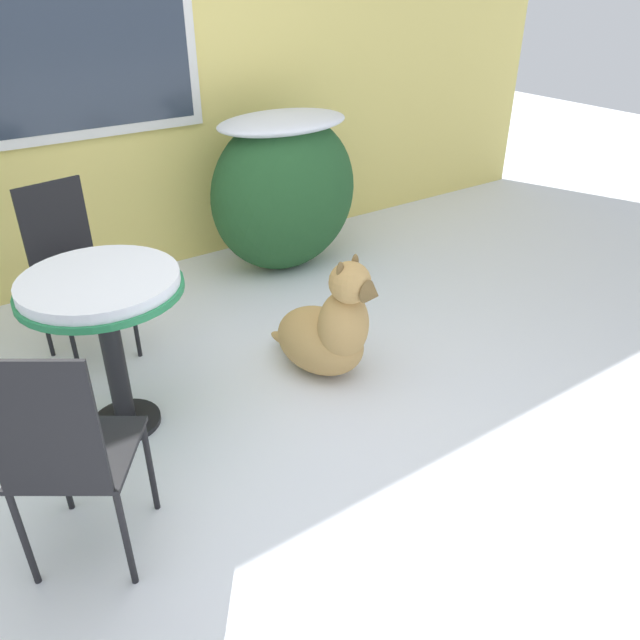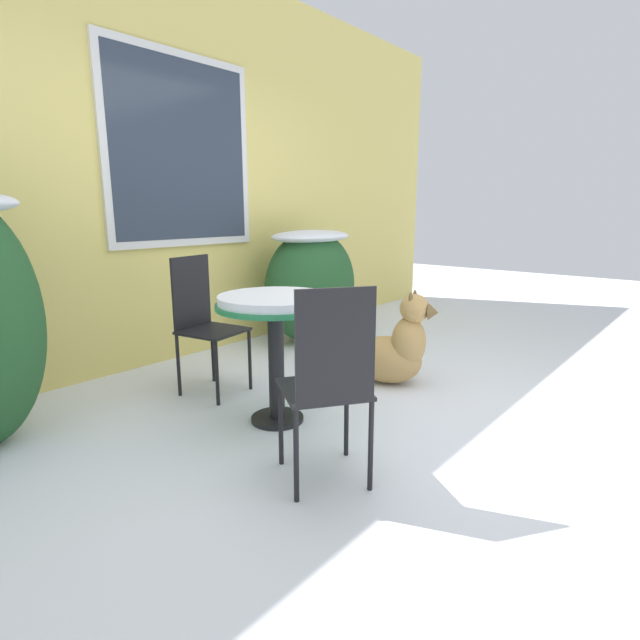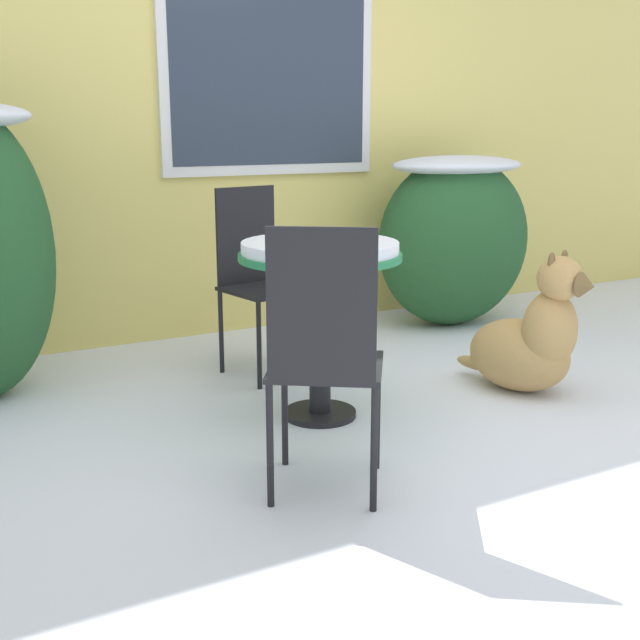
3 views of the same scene
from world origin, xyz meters
name	(u,v)px [view 3 (image 3 of 3)]	position (x,y,z in m)	size (l,w,h in m)	color
ground_plane	(482,441)	(0.00, 0.00, 0.00)	(16.00, 16.00, 0.00)	white
house_wall	(253,60)	(0.01, 2.20, 1.62)	(8.00, 0.10, 3.23)	#E5D16B
shrub_middle	(455,236)	(1.13, 1.66, 0.57)	(1.06, 0.66, 1.07)	#235128
patio_table	(320,273)	(-0.44, 0.58, 0.64)	(0.69, 0.69, 0.78)	black
patio_chair_near_table	(258,274)	(-0.38, 1.32, 0.51)	(0.44, 0.44, 0.95)	black
patio_chair_far_side	(325,353)	(-0.80, -0.12, 0.51)	(0.53, 0.53, 0.95)	black
dog	(530,341)	(0.60, 0.39, 0.25)	(0.49, 0.71, 0.70)	tan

